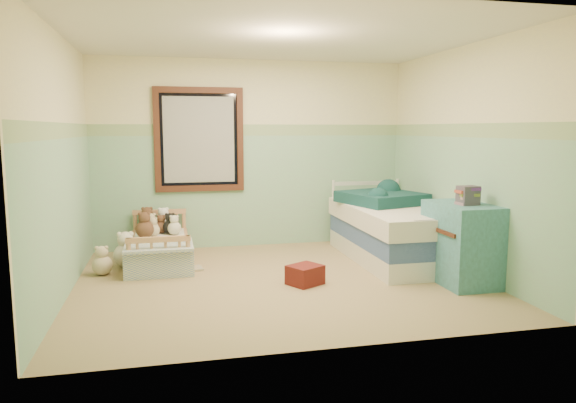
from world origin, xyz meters
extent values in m
cube|color=olive|center=(0.00, 0.00, -0.01)|extent=(4.20, 3.60, 0.02)
cube|color=beige|center=(0.00, 0.00, 2.51)|extent=(4.20, 3.60, 0.02)
cube|color=beige|center=(0.00, 1.80, 1.25)|extent=(4.20, 0.04, 2.50)
cube|color=beige|center=(0.00, -1.80, 1.25)|extent=(4.20, 0.04, 2.50)
cube|color=beige|center=(-2.10, 0.00, 1.25)|extent=(0.04, 3.60, 2.50)
cube|color=beige|center=(2.10, 0.00, 1.25)|extent=(0.04, 3.60, 2.50)
cube|color=#86AA91|center=(0.00, 1.79, 0.75)|extent=(4.20, 0.01, 1.50)
cube|color=#467A43|center=(0.00, 1.79, 1.57)|extent=(4.20, 0.01, 0.15)
cube|color=#421E0F|center=(-0.70, 1.76, 1.45)|extent=(1.16, 0.06, 1.36)
cube|color=#BAB9B2|center=(-0.70, 1.77, 1.45)|extent=(0.92, 0.01, 1.12)
cube|color=#AA714B|center=(-1.24, 1.05, 0.09)|extent=(0.68, 1.36, 0.17)
cube|color=silver|center=(-1.24, 1.05, 0.23)|extent=(0.62, 1.30, 0.12)
cube|color=#6480B5|center=(-1.24, 0.63, 0.31)|extent=(0.74, 0.68, 0.03)
sphere|color=brown|center=(-1.39, 1.55, 0.40)|extent=(0.21, 0.21, 0.21)
sphere|color=white|center=(-1.19, 1.55, 0.40)|extent=(0.20, 0.20, 0.20)
sphere|color=#C8B58E|center=(-1.34, 1.33, 0.39)|extent=(0.18, 0.18, 0.18)
sphere|color=black|center=(-1.11, 1.33, 0.38)|extent=(0.18, 0.18, 0.18)
sphere|color=beige|center=(-1.62, 0.93, 0.14)|extent=(0.28, 0.28, 0.28)
sphere|color=#C8B58E|center=(-1.85, 0.65, 0.11)|extent=(0.22, 0.22, 0.22)
cube|color=silver|center=(1.55, 0.57, 0.11)|extent=(1.00, 2.00, 0.22)
cube|color=navy|center=(1.55, 0.57, 0.33)|extent=(1.00, 2.00, 0.22)
cube|color=silver|center=(1.55, 0.57, 0.55)|extent=(1.04, 2.04, 0.22)
cube|color=#0E3D3A|center=(1.50, 0.87, 0.73)|extent=(1.07, 1.11, 0.14)
cube|color=#366468|center=(1.83, -0.47, 0.41)|extent=(0.52, 0.83, 0.83)
cube|color=#492F31|center=(1.83, -0.56, 0.93)|extent=(0.21, 0.17, 0.19)
cube|color=maroon|center=(0.23, -0.18, 0.10)|extent=(0.42, 0.40, 0.20)
cube|color=gold|center=(-0.90, 0.65, 0.01)|extent=(0.29, 0.23, 0.03)
sphere|color=brown|center=(-1.21, 1.39, 0.37)|extent=(0.16, 0.16, 0.16)
sphere|color=black|center=(-1.33, 1.42, 0.38)|extent=(0.17, 0.17, 0.17)
sphere|color=brown|center=(-1.42, 1.45, 0.38)|extent=(0.17, 0.17, 0.17)
sphere|color=brown|center=(-1.40, 1.13, 0.40)|extent=(0.21, 0.21, 0.21)
sphere|color=#C8B58E|center=(-1.31, 1.21, 0.37)|extent=(0.16, 0.16, 0.16)
sphere|color=beige|center=(-1.06, 1.26, 0.38)|extent=(0.17, 0.17, 0.17)
camera|label=1|loc=(-1.12, -5.34, 1.59)|focal=33.19mm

